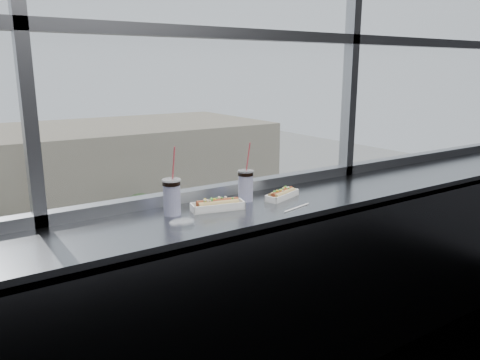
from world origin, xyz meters
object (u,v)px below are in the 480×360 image
wrapper (182,222)px  hotdog_tray_right (282,194)px  loose_straw (297,208)px  soda_cup_left (172,195)px  hotdog_tray_left (218,205)px  car_near_e (310,282)px  tree_right (141,212)px  soda_cup_right (246,184)px  car_near_d (181,321)px  car_far_b (2,291)px  pedestrian_c (62,256)px

wrapper → hotdog_tray_right: bearing=8.5°
loose_straw → soda_cup_left: bearing=142.8°
hotdog_tray_left → loose_straw: 0.42m
car_near_e → tree_right: 13.25m
soda_cup_right → car_near_d: bearing=65.7°
soda_cup_left → loose_straw: (0.59, -0.26, -0.10)m
wrapper → tree_right: size_ratio=0.03×
soda_cup_left → soda_cup_right: bearing=0.7°
hotdog_tray_left → tree_right: size_ratio=0.07×
loose_straw → car_far_b: size_ratio=0.03×
pedestrian_c → tree_right: bearing=3.1°
wrapper → tree_right: 31.67m
hotdog_tray_left → pedestrian_c: size_ratio=0.15×
soda_cup_left → car_near_d: (7.74, 16.19, -11.06)m
loose_straw → pedestrian_c: (4.41, 28.15, -11.11)m
soda_cup_right → tree_right: bearing=70.1°
soda_cup_right → car_far_b: (0.63, 24.18, -11.03)m
car_near_e → hotdog_tray_right: bearing=131.5°
pedestrian_c → car_near_d: bearing=-76.8°
hotdog_tray_left → car_near_d: (7.51, 16.24, -10.99)m
hotdog_tray_left → hotdog_tray_right: (0.42, -0.01, -0.00)m
car_near_d → pedestrian_c: bearing=8.8°
wrapper → car_near_d: size_ratio=0.02×
soda_cup_left → car_near_e: soda_cup_left is taller
car_near_d → car_near_e: bearing=-94.4°
car_far_b → car_near_d: (6.66, -8.00, -0.03)m
soda_cup_right → loose_straw: bearing=-61.8°
soda_cup_left → pedestrian_c: soda_cup_left is taller
pedestrian_c → tree_right: size_ratio=0.45×
soda_cup_left → car_near_d: soda_cup_left is taller
tree_right → car_far_b: bearing=-157.3°
hotdog_tray_right → car_near_e: hotdog_tray_right is taller
hotdog_tray_right → wrapper: bearing=169.1°
soda_cup_right → car_near_d: (7.30, 16.18, -11.05)m
hotdog_tray_left → soda_cup_left: size_ratio=0.83×
hotdog_tray_left → wrapper: (-0.26, -0.11, -0.01)m
soda_cup_left → pedestrian_c: bearing=79.8°
soda_cup_right → car_far_b: soda_cup_right is taller
car_far_b → pedestrian_c: bearing=-48.5°
loose_straw → car_far_b: 26.79m
soda_cup_right → loose_straw: soda_cup_right is taller
hotdog_tray_left → car_near_d: hotdog_tray_left is taller
pedestrian_c → tree_right: tree_right is taller
soda_cup_left → soda_cup_right: soda_cup_left is taller
car_near_e → car_near_d: car_near_d is taller
hotdog_tray_left → tree_right: (10.41, 28.24, -9.24)m
soda_cup_right → tree_right: 31.38m
hotdog_tray_left → car_far_b: size_ratio=0.04×
loose_straw → car_near_e: loose_straw is taller
hotdog_tray_left → hotdog_tray_right: 0.42m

